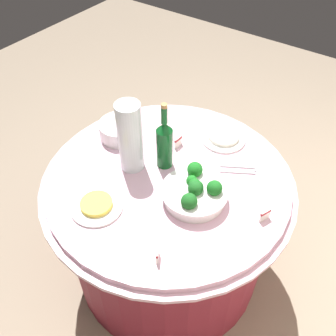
{
  "coord_description": "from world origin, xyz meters",
  "views": [
    {
      "loc": [
        0.96,
        0.68,
        1.96
      ],
      "look_at": [
        0.0,
        0.0,
        0.79
      ],
      "focal_mm": 40.19,
      "sensor_mm": 36.0,
      "label": 1
    }
  ],
  "objects_px": {
    "broccoli_bowl": "(195,192)",
    "decorative_fruit_vase": "(130,141)",
    "label_placard_rear": "(178,141)",
    "wine_bottle": "(164,143)",
    "plate_stack": "(120,130)",
    "food_plate_fried_egg": "(97,205)",
    "food_plate_rice": "(223,137)",
    "label_placard_mid": "(265,215)",
    "label_placard_front": "(158,254)",
    "serving_tongs": "(239,170)"
  },
  "relations": [
    {
      "from": "plate_stack",
      "to": "label_placard_front",
      "type": "height_order",
      "value": "plate_stack"
    },
    {
      "from": "food_plate_fried_egg",
      "to": "label_placard_front",
      "type": "bearing_deg",
      "value": 81.91
    },
    {
      "from": "food_plate_rice",
      "to": "decorative_fruit_vase",
      "type": "bearing_deg",
      "value": -31.72
    },
    {
      "from": "broccoli_bowl",
      "to": "decorative_fruit_vase",
      "type": "xyz_separation_m",
      "value": [
        -0.01,
        -0.34,
        0.1
      ]
    },
    {
      "from": "food_plate_fried_egg",
      "to": "plate_stack",
      "type": "bearing_deg",
      "value": -152.02
    },
    {
      "from": "food_plate_rice",
      "to": "label_placard_mid",
      "type": "height_order",
      "value": "label_placard_mid"
    },
    {
      "from": "label_placard_mid",
      "to": "food_plate_fried_egg",
      "type": "bearing_deg",
      "value": -60.04
    },
    {
      "from": "broccoli_bowl",
      "to": "food_plate_rice",
      "type": "height_order",
      "value": "broccoli_bowl"
    },
    {
      "from": "broccoli_bowl",
      "to": "decorative_fruit_vase",
      "type": "relative_size",
      "value": 0.82
    },
    {
      "from": "wine_bottle",
      "to": "decorative_fruit_vase",
      "type": "relative_size",
      "value": 0.99
    },
    {
      "from": "broccoli_bowl",
      "to": "food_plate_fried_egg",
      "type": "distance_m",
      "value": 0.41
    },
    {
      "from": "food_plate_fried_egg",
      "to": "serving_tongs",
      "type": "bearing_deg",
      "value": 144.49
    },
    {
      "from": "food_plate_rice",
      "to": "food_plate_fried_egg",
      "type": "xyz_separation_m",
      "value": [
        0.69,
        -0.21,
        -0.0
      ]
    },
    {
      "from": "serving_tongs",
      "to": "label_placard_front",
      "type": "height_order",
      "value": "label_placard_front"
    },
    {
      "from": "decorative_fruit_vase",
      "to": "label_placard_front",
      "type": "bearing_deg",
      "value": 49.64
    },
    {
      "from": "food_plate_rice",
      "to": "broccoli_bowl",
      "type": "bearing_deg",
      "value": 12.8
    },
    {
      "from": "label_placard_mid",
      "to": "food_plate_rice",
      "type": "bearing_deg",
      "value": -131.96
    },
    {
      "from": "decorative_fruit_vase",
      "to": "broccoli_bowl",
      "type": "bearing_deg",
      "value": 88.7
    },
    {
      "from": "food_plate_rice",
      "to": "label_placard_mid",
      "type": "bearing_deg",
      "value": 48.04
    },
    {
      "from": "label_placard_mid",
      "to": "broccoli_bowl",
      "type": "bearing_deg",
      "value": -75.96
    },
    {
      "from": "food_plate_rice",
      "to": "label_placard_front",
      "type": "relative_size",
      "value": 4.0
    },
    {
      "from": "decorative_fruit_vase",
      "to": "label_placard_mid",
      "type": "distance_m",
      "value": 0.65
    },
    {
      "from": "plate_stack",
      "to": "label_placard_mid",
      "type": "distance_m",
      "value": 0.82
    },
    {
      "from": "broccoli_bowl",
      "to": "food_plate_rice",
      "type": "distance_m",
      "value": 0.43
    },
    {
      "from": "wine_bottle",
      "to": "label_placard_mid",
      "type": "relative_size",
      "value": 6.11
    },
    {
      "from": "wine_bottle",
      "to": "serving_tongs",
      "type": "relative_size",
      "value": 2.1
    },
    {
      "from": "label_placard_front",
      "to": "label_placard_rear",
      "type": "relative_size",
      "value": 1.0
    },
    {
      "from": "label_placard_front",
      "to": "decorative_fruit_vase",
      "type": "bearing_deg",
      "value": -130.36
    },
    {
      "from": "serving_tongs",
      "to": "decorative_fruit_vase",
      "type": "bearing_deg",
      "value": -58.5
    },
    {
      "from": "label_placard_mid",
      "to": "label_placard_rear",
      "type": "height_order",
      "value": "same"
    },
    {
      "from": "wine_bottle",
      "to": "food_plate_fried_egg",
      "type": "distance_m",
      "value": 0.4
    },
    {
      "from": "decorative_fruit_vase",
      "to": "serving_tongs",
      "type": "bearing_deg",
      "value": 121.5
    },
    {
      "from": "plate_stack",
      "to": "label_placard_front",
      "type": "bearing_deg",
      "value": 50.99
    },
    {
      "from": "food_plate_rice",
      "to": "food_plate_fried_egg",
      "type": "relative_size",
      "value": 1.0
    },
    {
      "from": "broccoli_bowl",
      "to": "decorative_fruit_vase",
      "type": "bearing_deg",
      "value": -91.3
    },
    {
      "from": "broccoli_bowl",
      "to": "food_plate_rice",
      "type": "relative_size",
      "value": 1.27
    },
    {
      "from": "plate_stack",
      "to": "label_placard_front",
      "type": "relative_size",
      "value": 3.82
    },
    {
      "from": "label_placard_front",
      "to": "wine_bottle",
      "type": "bearing_deg",
      "value": -147.25
    },
    {
      "from": "plate_stack",
      "to": "food_plate_fried_egg",
      "type": "distance_m",
      "value": 0.47
    },
    {
      "from": "broccoli_bowl",
      "to": "label_placard_front",
      "type": "height_order",
      "value": "broccoli_bowl"
    },
    {
      "from": "wine_bottle",
      "to": "plate_stack",
      "type": "bearing_deg",
      "value": -97.55
    },
    {
      "from": "decorative_fruit_vase",
      "to": "serving_tongs",
      "type": "xyz_separation_m",
      "value": [
        -0.26,
        0.42,
        -0.14
      ]
    },
    {
      "from": "broccoli_bowl",
      "to": "plate_stack",
      "type": "xyz_separation_m",
      "value": [
        -0.14,
        -0.53,
        -0.01
      ]
    },
    {
      "from": "broccoli_bowl",
      "to": "label_placard_rear",
      "type": "distance_m",
      "value": 0.35
    },
    {
      "from": "wine_bottle",
      "to": "serving_tongs",
      "type": "bearing_deg",
      "value": 118.33
    },
    {
      "from": "plate_stack",
      "to": "serving_tongs",
      "type": "height_order",
      "value": "plate_stack"
    },
    {
      "from": "plate_stack",
      "to": "food_plate_fried_egg",
      "type": "xyz_separation_m",
      "value": [
        0.41,
        0.22,
        -0.03
      ]
    },
    {
      "from": "label_placard_rear",
      "to": "wine_bottle",
      "type": "bearing_deg",
      "value": 7.97
    },
    {
      "from": "food_plate_fried_egg",
      "to": "label_placard_rear",
      "type": "xyz_separation_m",
      "value": [
        -0.51,
        0.06,
        0.02
      ]
    },
    {
      "from": "serving_tongs",
      "to": "plate_stack",
      "type": "bearing_deg",
      "value": -78.38
    }
  ]
}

